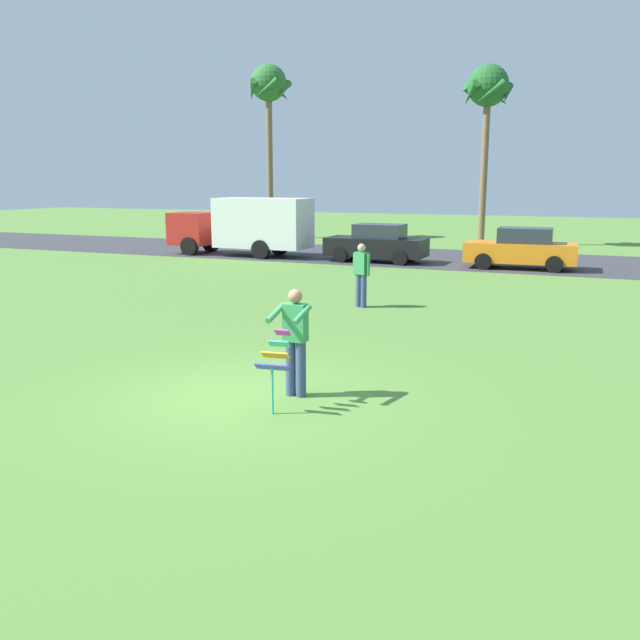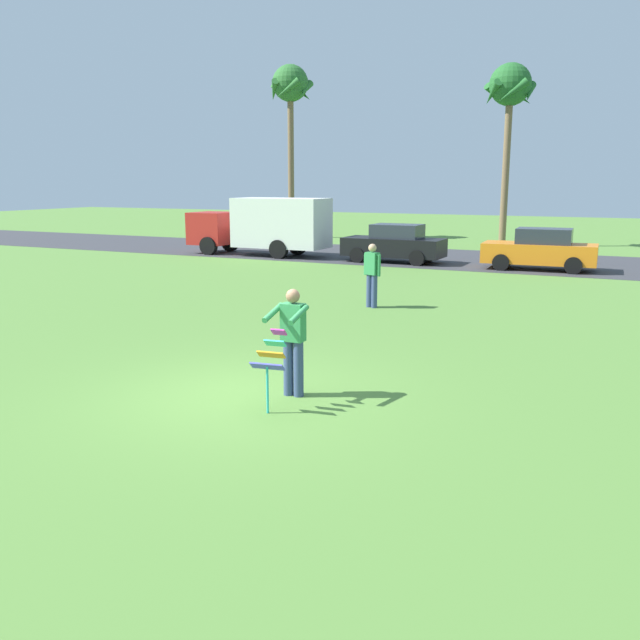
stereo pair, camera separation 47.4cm
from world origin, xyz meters
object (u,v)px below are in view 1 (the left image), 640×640
person_kite_flyer (295,338)px  person_walker_far (361,273)px  kite_held (276,358)px  parked_car_black (377,244)px  palm_tree_right_near (488,94)px  parked_truck_red_cab (247,225)px  parked_car_orange (521,249)px  palm_tree_left_near (269,92)px

person_kite_flyer → person_walker_far: 7.93m
kite_held → parked_car_black: (-4.45, 18.62, -0.03)m
palm_tree_right_near → person_walker_far: size_ratio=5.30×
kite_held → person_walker_far: 8.65m
person_kite_flyer → parked_truck_red_cab: bearing=120.7°
person_kite_flyer → parked_car_black: person_kite_flyer is taller
parked_car_orange → palm_tree_right_near: 11.89m
person_kite_flyer → parked_truck_red_cab: 20.82m
parked_truck_red_cab → parked_car_orange: (12.11, 0.00, -0.64)m
kite_held → palm_tree_right_near: bearing=93.3°
parked_car_orange → palm_tree_left_near: (-15.65, 9.41, 7.67)m
parked_truck_red_cab → parked_car_black: (6.21, -0.00, -0.64)m
person_kite_flyer → parked_car_black: bearing=103.9°
palm_tree_left_near → kite_held: bearing=-63.1°
kite_held → parked_car_black: size_ratio=0.28×
person_kite_flyer → parked_car_orange: 17.95m
person_walker_far → palm_tree_left_near: bearing=122.8°
parked_truck_red_cab → person_walker_far: size_ratio=3.88×
parked_car_orange → kite_held: bearing=-94.5°
parked_car_black → parked_truck_red_cab: bearing=180.0°
parked_truck_red_cab → palm_tree_right_near: size_ratio=0.73×
person_kite_flyer → palm_tree_left_near: (-14.19, 27.30, 7.49)m
kite_held → parked_car_orange: parked_car_orange is taller
kite_held → palm_tree_left_near: (-14.20, 28.03, 7.64)m
kite_held → parked_car_orange: (1.45, 18.62, -0.03)m
kite_held → parked_car_orange: 18.68m
person_kite_flyer → palm_tree_right_near: palm_tree_right_near is taller
palm_tree_left_near → parked_truck_red_cab: bearing=-69.4°
parked_car_black → kite_held: bearing=-76.6°
parked_car_orange → palm_tree_left_near: size_ratio=0.43×
kite_held → parked_truck_red_cab: 21.46m
parked_car_orange → person_walker_far: person_walker_far is taller
parked_truck_red_cab → person_walker_far: (9.04, -10.13, -0.48)m
parked_truck_red_cab → person_walker_far: 13.58m
person_kite_flyer → parked_truck_red_cab: parked_truck_red_cab is taller
parked_car_black → palm_tree_right_near: palm_tree_right_near is taller
parked_car_black → parked_car_orange: size_ratio=0.99×
kite_held → palm_tree_right_near: 28.67m
palm_tree_right_near → person_walker_far: (0.01, -19.29, -6.77)m
kite_held → palm_tree_left_near: palm_tree_left_near is taller
palm_tree_left_near → person_walker_far: (12.59, -19.54, -7.51)m
person_kite_flyer → palm_tree_left_near: bearing=117.5°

